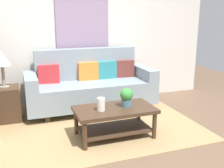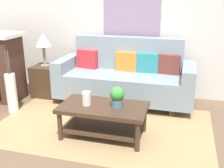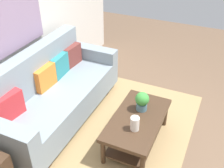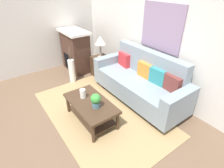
{
  "view_description": "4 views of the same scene",
  "coord_description": "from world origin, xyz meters",
  "px_view_note": "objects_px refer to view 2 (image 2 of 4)",
  "views": [
    {
      "loc": [
        -1.13,
        -3.03,
        1.67
      ],
      "look_at": [
        0.26,
        0.82,
        0.62
      ],
      "focal_mm": 43.15,
      "sensor_mm": 36.0,
      "label": 1
    },
    {
      "loc": [
        1.03,
        -2.75,
        1.76
      ],
      "look_at": [
        0.02,
        0.9,
        0.5
      ],
      "focal_mm": 43.35,
      "sensor_mm": 36.0,
      "label": 2
    },
    {
      "loc": [
        -2.42,
        -0.54,
        2.68
      ],
      "look_at": [
        0.3,
        0.69,
        0.69
      ],
      "focal_mm": 43.69,
      "sensor_mm": 36.0,
      "label": 3
    },
    {
      "loc": [
        2.42,
        -0.97,
        2.35
      ],
      "look_at": [
        0.06,
        0.75,
        0.62
      ],
      "focal_mm": 28.38,
      "sensor_mm": 36.0,
      "label": 4
    }
  ],
  "objects_px": {
    "table_lamp": "(43,41)",
    "floor_vase": "(12,93)",
    "coffee_table": "(103,114)",
    "framed_painting": "(132,9)",
    "throw_pillow_maroon": "(169,64)",
    "throw_pillow_teal": "(147,63)",
    "couch": "(125,78)",
    "throw_pillow_orange": "(127,62)",
    "tabletop_vase": "(86,99)",
    "side_table": "(46,81)",
    "throw_pillow_crimson": "(87,59)",
    "potted_plant_tabletop": "(117,96)"
  },
  "relations": [
    {
      "from": "throw_pillow_crimson",
      "to": "side_table",
      "type": "xyz_separation_m",
      "value": [
        -0.72,
        -0.21,
        -0.4
      ]
    },
    {
      "from": "floor_vase",
      "to": "coffee_table",
      "type": "bearing_deg",
      "value": -12.83
    },
    {
      "from": "table_lamp",
      "to": "floor_vase",
      "type": "bearing_deg",
      "value": -101.64
    },
    {
      "from": "throw_pillow_crimson",
      "to": "throw_pillow_teal",
      "type": "distance_m",
      "value": 1.06
    },
    {
      "from": "throw_pillow_maroon",
      "to": "couch",
      "type": "bearing_deg",
      "value": -169.9
    },
    {
      "from": "framed_painting",
      "to": "potted_plant_tabletop",
      "type": "bearing_deg",
      "value": -83.77
    },
    {
      "from": "potted_plant_tabletop",
      "to": "throw_pillow_orange",
      "type": "bearing_deg",
      "value": 97.79
    },
    {
      "from": "throw_pillow_crimson",
      "to": "framed_painting",
      "type": "xyz_separation_m",
      "value": [
        0.7,
        0.34,
        0.84
      ]
    },
    {
      "from": "throw_pillow_maroon",
      "to": "throw_pillow_teal",
      "type": "bearing_deg",
      "value": 180.0
    },
    {
      "from": "throw_pillow_orange",
      "to": "tabletop_vase",
      "type": "relative_size",
      "value": 2.04
    },
    {
      "from": "throw_pillow_orange",
      "to": "throw_pillow_maroon",
      "type": "distance_m",
      "value": 0.7
    },
    {
      "from": "throw_pillow_crimson",
      "to": "throw_pillow_orange",
      "type": "height_order",
      "value": "same"
    },
    {
      "from": "couch",
      "to": "throw_pillow_maroon",
      "type": "distance_m",
      "value": 0.76
    },
    {
      "from": "throw_pillow_crimson",
      "to": "throw_pillow_teal",
      "type": "bearing_deg",
      "value": 0.0
    },
    {
      "from": "throw_pillow_maroon",
      "to": "table_lamp",
      "type": "height_order",
      "value": "table_lamp"
    },
    {
      "from": "throw_pillow_maroon",
      "to": "floor_vase",
      "type": "bearing_deg",
      "value": -156.44
    },
    {
      "from": "side_table",
      "to": "framed_painting",
      "type": "distance_m",
      "value": 1.97
    },
    {
      "from": "throw_pillow_orange",
      "to": "couch",
      "type": "bearing_deg",
      "value": -90.0
    },
    {
      "from": "tabletop_vase",
      "to": "table_lamp",
      "type": "height_order",
      "value": "table_lamp"
    },
    {
      "from": "throw_pillow_teal",
      "to": "tabletop_vase",
      "type": "bearing_deg",
      "value": -111.58
    },
    {
      "from": "couch",
      "to": "tabletop_vase",
      "type": "relative_size",
      "value": 12.78
    },
    {
      "from": "tabletop_vase",
      "to": "table_lamp",
      "type": "bearing_deg",
      "value": 135.76
    },
    {
      "from": "side_table",
      "to": "table_lamp",
      "type": "bearing_deg",
      "value": 0.0
    },
    {
      "from": "framed_painting",
      "to": "throw_pillow_maroon",
      "type": "bearing_deg",
      "value": -25.84
    },
    {
      "from": "couch",
      "to": "tabletop_vase",
      "type": "distance_m",
      "value": 1.29
    },
    {
      "from": "throw_pillow_crimson",
      "to": "throw_pillow_maroon",
      "type": "distance_m",
      "value": 1.41
    },
    {
      "from": "throw_pillow_maroon",
      "to": "tabletop_vase",
      "type": "distance_m",
      "value": 1.68
    },
    {
      "from": "potted_plant_tabletop",
      "to": "framed_painting",
      "type": "height_order",
      "value": "framed_painting"
    },
    {
      "from": "throw_pillow_maroon",
      "to": "side_table",
      "type": "distance_m",
      "value": 2.18
    },
    {
      "from": "throw_pillow_teal",
      "to": "table_lamp",
      "type": "relative_size",
      "value": 0.63
    },
    {
      "from": "throw_pillow_teal",
      "to": "table_lamp",
      "type": "xyz_separation_m",
      "value": [
        -1.78,
        -0.21,
        0.31
      ]
    },
    {
      "from": "throw_pillow_crimson",
      "to": "throw_pillow_maroon",
      "type": "height_order",
      "value": "same"
    },
    {
      "from": "tabletop_vase",
      "to": "potted_plant_tabletop",
      "type": "relative_size",
      "value": 0.67
    },
    {
      "from": "throw_pillow_teal",
      "to": "tabletop_vase",
      "type": "distance_m",
      "value": 1.51
    },
    {
      "from": "throw_pillow_teal",
      "to": "couch",
      "type": "bearing_deg",
      "value": -160.38
    },
    {
      "from": "floor_vase",
      "to": "framed_painting",
      "type": "bearing_deg",
      "value": 40.15
    },
    {
      "from": "coffee_table",
      "to": "throw_pillow_teal",
      "type": "bearing_deg",
      "value": 75.76
    },
    {
      "from": "throw_pillow_maroon",
      "to": "tabletop_vase",
      "type": "bearing_deg",
      "value": -122.91
    },
    {
      "from": "throw_pillow_teal",
      "to": "table_lamp",
      "type": "bearing_deg",
      "value": -173.36
    },
    {
      "from": "side_table",
      "to": "potted_plant_tabletop",
      "type": "bearing_deg",
      "value": -35.4
    },
    {
      "from": "table_lamp",
      "to": "floor_vase",
      "type": "distance_m",
      "value": 1.06
    },
    {
      "from": "throw_pillow_crimson",
      "to": "potted_plant_tabletop",
      "type": "height_order",
      "value": "throw_pillow_crimson"
    },
    {
      "from": "tabletop_vase",
      "to": "floor_vase",
      "type": "xyz_separation_m",
      "value": [
        -1.39,
        0.4,
        -0.21
      ]
    },
    {
      "from": "potted_plant_tabletop",
      "to": "table_lamp",
      "type": "height_order",
      "value": "table_lamp"
    },
    {
      "from": "couch",
      "to": "throw_pillow_orange",
      "type": "height_order",
      "value": "couch"
    },
    {
      "from": "throw_pillow_teal",
      "to": "floor_vase",
      "type": "relative_size",
      "value": 0.58
    },
    {
      "from": "tabletop_vase",
      "to": "potted_plant_tabletop",
      "type": "height_order",
      "value": "potted_plant_tabletop"
    },
    {
      "from": "throw_pillow_orange",
      "to": "throw_pillow_maroon",
      "type": "xyz_separation_m",
      "value": [
        0.7,
        0.0,
        0.0
      ]
    },
    {
      "from": "side_table",
      "to": "couch",
      "type": "bearing_deg",
      "value": 3.27
    },
    {
      "from": "coffee_table",
      "to": "floor_vase",
      "type": "relative_size",
      "value": 1.78
    }
  ]
}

